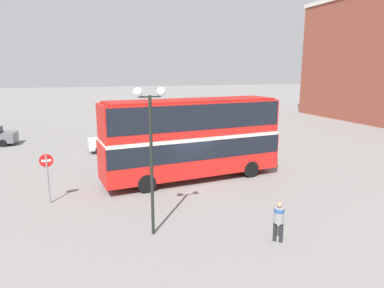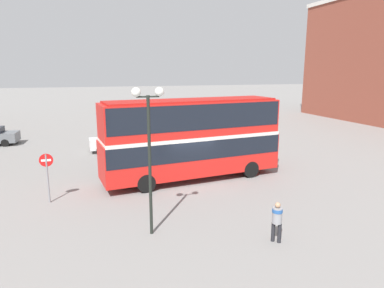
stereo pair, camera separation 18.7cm
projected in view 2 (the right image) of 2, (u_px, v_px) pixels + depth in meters
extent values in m
plane|color=gray|center=(190.00, 183.00, 19.45)|extent=(240.00, 240.00, 0.00)
cube|color=red|center=(192.00, 154.00, 19.81)|extent=(10.56, 3.58, 2.13)
cube|color=red|center=(192.00, 119.00, 19.37)|extent=(10.40, 3.49, 2.01)
cube|color=black|center=(192.00, 146.00, 19.71)|extent=(10.46, 3.60, 1.05)
cube|color=black|center=(192.00, 115.00, 19.32)|extent=(10.25, 3.51, 1.37)
cube|color=silver|center=(192.00, 136.00, 19.58)|extent=(10.46, 3.60, 0.20)
cube|color=#B11A15|center=(192.00, 100.00, 19.15)|extent=(9.92, 3.27, 0.10)
cylinder|color=black|center=(232.00, 160.00, 22.31)|extent=(1.01, 0.40, 0.98)
cylinder|color=black|center=(250.00, 169.00, 20.33)|extent=(1.01, 0.40, 0.98)
cylinder|color=black|center=(135.00, 172.00, 19.79)|extent=(1.01, 0.40, 0.98)
cylinder|color=black|center=(146.00, 183.00, 17.80)|extent=(1.01, 0.40, 0.98)
cylinder|color=#232328|center=(279.00, 233.00, 12.61)|extent=(0.14, 0.14, 0.75)
cylinder|color=#232328|center=(273.00, 232.00, 12.72)|extent=(0.14, 0.14, 0.75)
cylinder|color=gray|center=(277.00, 215.00, 12.52)|extent=(0.51, 0.51, 0.59)
cylinder|color=#28569E|center=(277.00, 211.00, 12.48)|extent=(0.54, 0.54, 0.13)
sphere|color=tan|center=(278.00, 205.00, 12.44)|extent=(0.20, 0.20, 0.20)
cylinder|color=black|center=(11.00, 139.00, 30.21)|extent=(0.64, 0.27, 0.62)
cylinder|color=black|center=(5.00, 143.00, 28.57)|extent=(0.64, 0.27, 0.62)
cube|color=navy|center=(159.00, 132.00, 31.94)|extent=(4.49, 2.55, 0.69)
cube|color=black|center=(161.00, 125.00, 31.83)|extent=(2.46, 2.01, 0.55)
cylinder|color=black|center=(145.00, 137.00, 31.04)|extent=(0.68, 0.33, 0.66)
cylinder|color=black|center=(145.00, 134.00, 32.64)|extent=(0.68, 0.33, 0.66)
cylinder|color=black|center=(174.00, 136.00, 31.37)|extent=(0.68, 0.33, 0.66)
cylinder|color=black|center=(173.00, 133.00, 32.97)|extent=(0.68, 0.33, 0.66)
cube|color=silver|center=(116.00, 142.00, 27.08)|extent=(4.06, 1.83, 0.76)
cube|color=black|center=(113.00, 134.00, 26.88)|extent=(2.13, 1.60, 0.59)
cylinder|color=black|center=(130.00, 144.00, 28.26)|extent=(0.64, 0.24, 0.64)
cylinder|color=black|center=(133.00, 147.00, 26.83)|extent=(0.64, 0.24, 0.64)
cylinder|color=black|center=(99.00, 146.00, 27.46)|extent=(0.64, 0.24, 0.64)
cylinder|color=black|center=(101.00, 150.00, 26.04)|extent=(0.64, 0.24, 0.64)
cylinder|color=black|center=(150.00, 167.00, 12.82)|extent=(0.12, 0.12, 5.38)
cylinder|color=black|center=(148.00, 97.00, 12.26)|extent=(0.84, 0.06, 0.06)
sphere|color=white|center=(136.00, 92.00, 12.10)|extent=(0.34, 0.34, 0.34)
sphere|color=white|center=(159.00, 92.00, 12.35)|extent=(0.34, 0.34, 0.34)
cylinder|color=gray|center=(48.00, 179.00, 16.28)|extent=(0.08, 0.08, 2.39)
cylinder|color=red|center=(46.00, 160.00, 16.09)|extent=(0.63, 0.03, 0.63)
cube|color=white|center=(46.00, 160.00, 16.09)|extent=(0.44, 0.04, 0.11)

